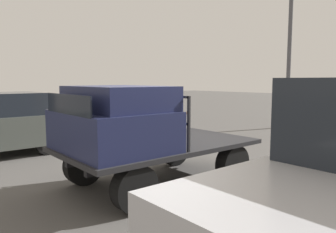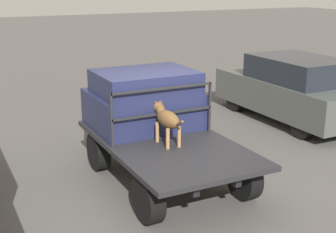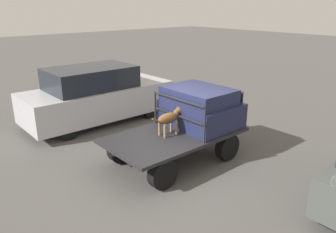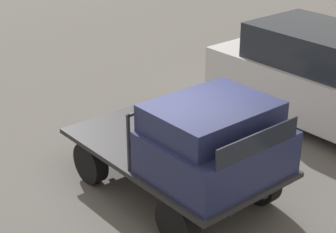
{
  "view_description": "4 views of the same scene",
  "coord_description": "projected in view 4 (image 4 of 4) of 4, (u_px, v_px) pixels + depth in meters",
  "views": [
    {
      "loc": [
        3.71,
        4.72,
        1.94
      ],
      "look_at": [
        -0.18,
        0.05,
        1.26
      ],
      "focal_mm": 35.0,
      "sensor_mm": 36.0,
      "label": 1
    },
    {
      "loc": [
        -6.74,
        3.38,
        3.43
      ],
      "look_at": [
        -0.18,
        0.05,
        1.26
      ],
      "focal_mm": 50.0,
      "sensor_mm": 36.0,
      "label": 2
    },
    {
      "loc": [
        -5.25,
        -5.83,
        3.93
      ],
      "look_at": [
        -0.18,
        0.05,
        1.26
      ],
      "focal_mm": 35.0,
      "sensor_mm": 36.0,
      "label": 3
    },
    {
      "loc": [
        5.99,
        -5.1,
        4.95
      ],
      "look_at": [
        -0.18,
        0.05,
        1.26
      ],
      "focal_mm": 60.0,
      "sensor_mm": 36.0,
      "label": 4
    }
  ],
  "objects": [
    {
      "name": "flatbed_truck",
      "position": [
        173.0,
        160.0,
        8.98
      ],
      "size": [
        3.59,
        2.02,
        0.78
      ],
      "color": "black",
      "rests_on": "ground"
    },
    {
      "name": "truck_cab",
      "position": [
        215.0,
        141.0,
        8.03
      ],
      "size": [
        1.57,
        1.9,
        1.06
      ],
      "color": "#1E2347",
      "rests_on": "flatbed_truck"
    },
    {
      "name": "truck_headboard",
      "position": [
        178.0,
        117.0,
        8.56
      ],
      "size": [
        0.04,
        1.9,
        0.91
      ],
      "color": "#232326",
      "rests_on": "flatbed_truck"
    },
    {
      "name": "parked_pickup_far",
      "position": [
        328.0,
        80.0,
        11.16
      ],
      "size": [
        5.1,
        2.04,
        1.96
      ],
      "rotation": [
        0.0,
        0.0,
        0.03
      ],
      "color": "black",
      "rests_on": "ground"
    },
    {
      "name": "dog",
      "position": [
        170.0,
        121.0,
        8.83
      ],
      "size": [
        1.01,
        0.28,
        0.69
      ],
      "rotation": [
        0.0,
        0.0,
        0.06
      ],
      "color": "#9E7547",
      "rests_on": "flatbed_truck"
    },
    {
      "name": "ground_plane",
      "position": [
        173.0,
        191.0,
        9.21
      ],
      "size": [
        80.0,
        80.0,
        0.0
      ],
      "primitive_type": "plane",
      "color": "#514F4C"
    }
  ]
}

